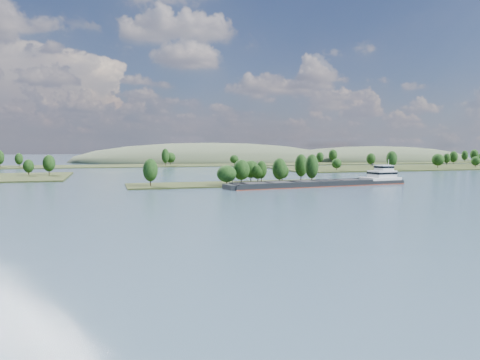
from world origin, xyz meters
name	(u,v)px	position (x,y,z in m)	size (l,w,h in m)	color
ground	(277,198)	(0.00, 120.00, 0.00)	(1800.00, 1800.00, 0.00)	#324857
tree_island	(246,176)	(6.17, 179.04, 4.12)	(100.00, 30.56, 15.22)	#242E14
right_bank	(455,166)	(231.49, 299.49, 1.04)	(320.00, 90.00, 15.63)	#242E14
back_shoreline	(182,165)	(9.64, 399.75, 0.78)	(900.00, 60.00, 16.73)	#242E14
hill_east	(375,161)	(260.00, 470.00, 0.00)	(260.00, 140.00, 36.00)	#3D4A32
hill_west	(211,161)	(60.00, 500.00, 0.00)	(320.00, 160.00, 44.00)	#3D4A32
cargo_barge	(331,182)	(43.03, 162.48, 1.58)	(93.11, 23.59, 12.51)	black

